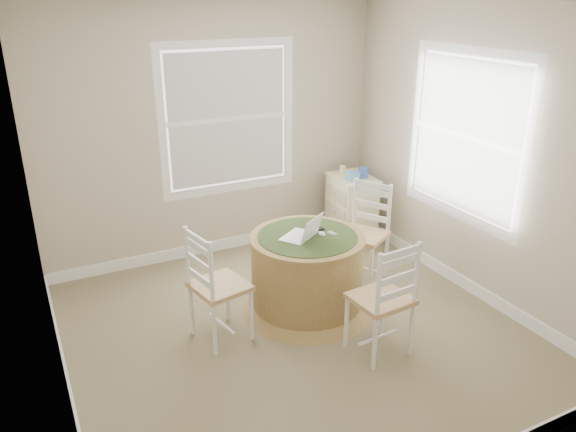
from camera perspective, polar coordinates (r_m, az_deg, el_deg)
room at (r=4.46m, az=1.70°, el=4.10°), size 3.64×3.64×2.64m
round_table at (r=4.94m, az=1.93°, el=-5.47°), size 1.17×1.17×0.71m
chair_left at (r=4.54m, az=-6.94°, el=-7.03°), size 0.47×0.49×0.95m
chair_near at (r=4.39m, az=9.38°, el=-8.25°), size 0.45×0.43×0.95m
chair_right at (r=5.46m, az=7.60°, el=-1.89°), size 0.56×0.56×0.95m
laptop at (r=4.76m, az=1.39°, el=-1.90°), size 0.41×0.40×0.22m
mouse at (r=4.84m, az=3.46°, el=-1.81°), size 0.07×0.10×0.03m
phone at (r=4.87m, az=4.52°, el=-1.79°), size 0.06×0.10×0.02m
keys at (r=4.93m, az=3.30°, el=-1.41°), size 0.07×0.06×0.02m
corner_chest at (r=6.36m, az=6.43°, el=0.73°), size 0.47×0.60×0.76m
tissue_box at (r=6.10m, az=6.60°, el=4.07°), size 0.13×0.13×0.10m
box_yellow at (r=6.29m, az=6.55°, el=4.43°), size 0.16×0.11×0.06m
box_blue at (r=6.18m, az=7.60°, el=4.38°), size 0.09×0.09×0.12m
cup_cream at (r=6.31m, az=5.60°, el=4.69°), size 0.07×0.07×0.09m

